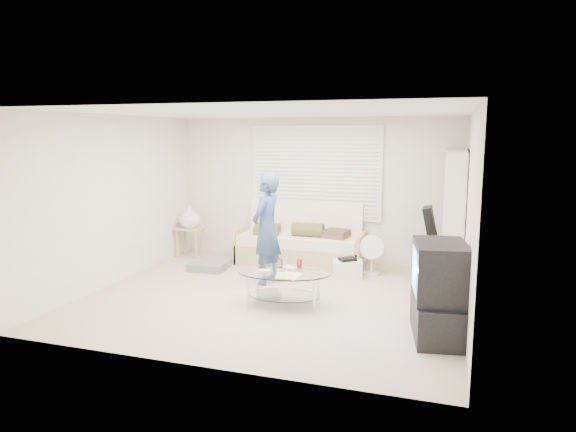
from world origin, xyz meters
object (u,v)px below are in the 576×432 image
(bookshelf, at_px, (454,215))
(tv_unit, at_px, (439,292))
(futon_sofa, at_px, (301,243))
(coffee_table, at_px, (284,278))

(bookshelf, relative_size, tv_unit, 1.87)
(futon_sofa, height_order, tv_unit, futon_sofa)
(bookshelf, height_order, tv_unit, bookshelf)
(coffee_table, bearing_deg, bookshelf, 44.22)
(futon_sofa, xyz_separation_m, bookshelf, (2.48, -0.15, 0.65))
(futon_sofa, bearing_deg, tv_unit, -48.31)
(futon_sofa, height_order, coffee_table, futon_sofa)
(tv_unit, distance_m, coffee_table, 2.01)
(bookshelf, xyz_separation_m, coffee_table, (-2.07, -2.02, -0.63))
(bookshelf, xyz_separation_m, tv_unit, (-0.13, -2.49, -0.48))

